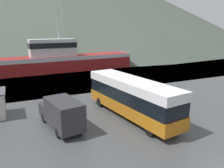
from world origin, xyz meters
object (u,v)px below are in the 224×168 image
tour_bus (131,96)px  delivery_van (62,113)px  fishing_boat (64,59)px  storage_bin (176,100)px  small_boat (137,60)px

tour_bus → delivery_van: 6.19m
fishing_boat → storage_bin: fishing_boat is taller
delivery_van → storage_bin: delivery_van is taller
tour_bus → small_boat: bearing=50.6°
tour_bus → fishing_boat: bearing=83.3°
tour_bus → small_boat: tour_bus is taller
delivery_van → fishing_boat: bearing=67.2°
delivery_van → fishing_boat: fishing_boat is taller
fishing_boat → small_boat: (18.04, 3.72, -1.72)m
small_boat → fishing_boat: bearing=-118.8°
fishing_boat → delivery_van: bearing=-16.1°
delivery_van → storage_bin: (11.68, 0.26, -0.65)m
tour_bus → storage_bin: 5.69m
delivery_van → small_boat: size_ratio=0.84×
storage_bin → small_boat: bearing=66.3°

